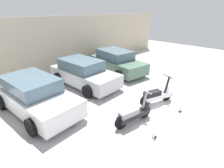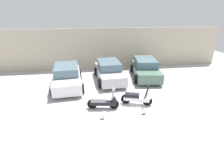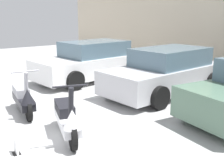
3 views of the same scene
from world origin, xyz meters
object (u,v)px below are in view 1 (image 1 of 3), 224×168
object	(u,v)px
placard_near_left_scooter	(155,134)
placard_near_right_scooter	(180,109)
car_rear_left	(35,95)
car_rear_center	(84,73)
scooter_front_right	(158,94)
scooter_front_left	(135,112)
car_rear_right	(117,62)

from	to	relation	value
placard_near_left_scooter	placard_near_right_scooter	size ratio (longest dim) A/B	1.00
car_rear_left	car_rear_center	distance (m)	2.91
scooter_front_right	placard_near_right_scooter	distance (m)	1.02
scooter_front_left	placard_near_left_scooter	xyz separation A→B (m)	(-0.20, -0.93, -0.27)
scooter_front_right	car_rear_center	distance (m)	3.89
car_rear_center	placard_near_right_scooter	distance (m)	4.86
scooter_front_right	car_rear_right	size ratio (longest dim) A/B	0.38
scooter_front_right	placard_near_right_scooter	size ratio (longest dim) A/B	5.97
car_rear_left	scooter_front_left	bearing A→B (deg)	28.10
car_rear_left	car_rear_right	size ratio (longest dim) A/B	0.99
car_rear_left	car_rear_center	size ratio (longest dim) A/B	1.03
car_rear_center	placard_near_right_scooter	world-z (taller)	car_rear_center
car_rear_left	placard_near_left_scooter	bearing A→B (deg)	19.51
scooter_front_right	car_rear_center	bearing A→B (deg)	123.48
car_rear_left	placard_near_left_scooter	size ratio (longest dim) A/B	15.49
scooter_front_right	scooter_front_left	bearing A→B (deg)	-155.86
scooter_front_left	car_rear_left	xyz separation A→B (m)	(-2.05, 3.19, 0.25)
car_rear_right	placard_near_left_scooter	bearing A→B (deg)	-27.80
scooter_front_left	placard_near_right_scooter	size ratio (longest dim) A/B	6.01
scooter_front_right	car_rear_right	xyz separation A→B (m)	(1.70, 3.98, 0.23)
car_rear_right	placard_near_left_scooter	distance (m)	6.27
placard_near_left_scooter	scooter_front_left	bearing A→B (deg)	77.55
car_rear_left	car_rear_center	bearing A→B (deg)	99.87
scooter_front_left	car_rear_center	distance (m)	4.00
car_rear_left	car_rear_center	xyz separation A→B (m)	(2.81, 0.73, -0.01)
placard_near_left_scooter	placard_near_right_scooter	distance (m)	1.97
scooter_front_right	placard_near_left_scooter	size ratio (longest dim) A/B	5.97
scooter_front_left	scooter_front_right	distance (m)	1.75
car_rear_center	car_rear_left	bearing A→B (deg)	-78.28
scooter_front_left	placard_near_left_scooter	world-z (taller)	scooter_front_left
scooter_front_left	car_rear_center	size ratio (longest dim) A/B	0.40
scooter_front_left	car_rear_right	xyz separation A→B (m)	(3.44, 4.15, 0.24)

